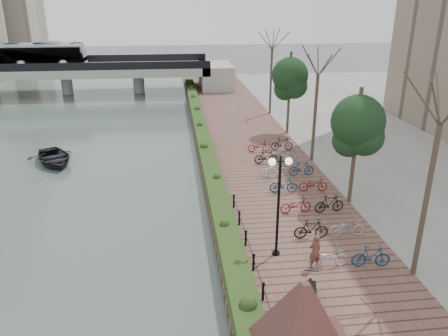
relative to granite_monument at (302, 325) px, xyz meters
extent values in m
plane|color=#59595B|center=(-1.90, 2.25, -2.04)|extent=(220.00, 220.00, 0.00)
cube|color=#485B53|center=(-16.90, 27.25, -2.03)|extent=(30.00, 130.00, 0.02)
cube|color=brown|center=(2.10, 19.75, -1.79)|extent=(8.00, 75.00, 0.50)
cube|color=#1C3513|center=(-1.30, 22.25, -1.24)|extent=(1.10, 56.00, 0.60)
cylinder|color=black|center=(-0.50, 1.25, -1.19)|extent=(0.10, 0.10, 0.70)
cylinder|color=black|center=(-0.50, 3.25, -1.19)|extent=(0.10, 0.10, 0.70)
cylinder|color=black|center=(-0.50, 5.25, -1.19)|extent=(0.10, 0.10, 0.70)
cylinder|color=black|center=(-0.50, 7.25, -1.19)|extent=(0.10, 0.10, 0.70)
cylinder|color=black|center=(-0.50, 9.25, -1.19)|extent=(0.10, 0.10, 0.70)
cylinder|color=black|center=(-0.50, 11.25, -1.19)|extent=(0.10, 0.10, 0.70)
pyramid|color=#44251D|center=(0.00, 0.00, 0.09)|extent=(5.77, 5.77, 2.82)
cylinder|color=black|center=(0.74, 6.36, 0.80)|extent=(0.12, 0.12, 4.68)
cylinder|color=black|center=(0.74, 6.36, 2.89)|extent=(0.70, 0.06, 0.06)
sphere|color=white|center=(0.39, 6.36, 2.89)|extent=(0.32, 0.32, 0.32)
sphere|color=white|center=(1.09, 6.36, 2.89)|extent=(0.32, 0.32, 0.32)
imported|color=brown|center=(2.10, 5.16, -0.76)|extent=(0.65, 0.51, 1.56)
imported|color=#ACABB0|center=(2.70, 5.04, -1.09)|extent=(0.60, 1.71, 0.90)
imported|color=black|center=(2.70, 7.64, -1.04)|extent=(0.47, 1.66, 1.00)
imported|color=maroon|center=(2.70, 10.24, -1.09)|extent=(0.60, 1.71, 0.90)
imported|color=navy|center=(2.70, 12.84, -1.04)|extent=(0.47, 1.66, 1.00)
imported|color=#ACABB0|center=(2.70, 15.44, -1.09)|extent=(0.60, 1.71, 0.90)
imported|color=black|center=(2.70, 18.04, -1.04)|extent=(0.47, 1.66, 1.00)
imported|color=maroon|center=(2.70, 20.64, -1.09)|extent=(0.60, 1.72, 0.90)
imported|color=navy|center=(4.50, 5.04, -1.04)|extent=(0.47, 1.66, 1.00)
imported|color=#ACABB0|center=(4.50, 7.64, -1.09)|extent=(0.60, 1.71, 0.90)
imported|color=black|center=(4.50, 10.24, -1.04)|extent=(0.47, 1.66, 1.00)
imported|color=maroon|center=(4.50, 12.84, -1.09)|extent=(0.60, 1.71, 0.90)
imported|color=navy|center=(4.50, 15.44, -1.04)|extent=(0.47, 1.66, 1.00)
imported|color=#ACABB0|center=(4.50, 18.04, -1.09)|extent=(0.60, 1.72, 0.90)
imported|color=black|center=(4.50, 20.64, -1.04)|extent=(0.47, 1.66, 1.00)
cube|color=gray|center=(-16.90, 47.25, 0.96)|extent=(36.00, 8.00, 1.00)
cube|color=black|center=(-16.90, 43.35, 1.91)|extent=(36.00, 0.15, 0.90)
cube|color=black|center=(-16.90, 51.15, 1.91)|extent=(36.00, 0.15, 0.90)
cylinder|color=gray|center=(-16.90, 47.25, -0.79)|extent=(1.40, 1.40, 2.50)
cylinder|color=gray|center=(-7.90, 47.25, -0.79)|extent=(1.40, 1.40, 2.50)
imported|color=silver|center=(-19.59, 47.25, 2.96)|extent=(2.52, 10.77, 3.00)
imported|color=black|center=(-12.38, 20.92, -1.55)|extent=(4.88, 5.50, 0.94)
camera|label=1|loc=(-3.57, -10.18, 9.09)|focal=35.00mm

